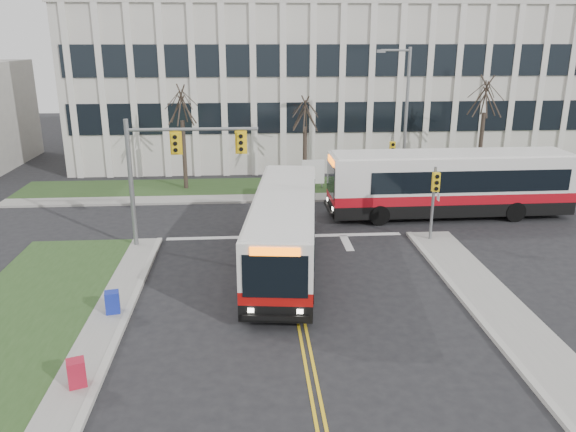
# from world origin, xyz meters

# --- Properties ---
(ground) EXTENTS (120.00, 120.00, 0.00)m
(ground) POSITION_xyz_m (0.00, 0.00, 0.00)
(ground) COLOR black
(ground) RESTS_ON ground
(sidewalk_west) EXTENTS (1.20, 26.00, 0.14)m
(sidewalk_west) POSITION_xyz_m (-7.00, -5.00, 0.07)
(sidewalk_west) COLOR #9E9B93
(sidewalk_west) RESTS_ON ground
(sidewalk_east) EXTENTS (2.00, 26.00, 0.14)m
(sidewalk_east) POSITION_xyz_m (7.50, -5.00, 0.07)
(sidewalk_east) COLOR #9E9B93
(sidewalk_east) RESTS_ON ground
(sidewalk_cross) EXTENTS (44.00, 1.60, 0.14)m
(sidewalk_cross) POSITION_xyz_m (5.00, 15.20, 0.07)
(sidewalk_cross) COLOR #9E9B93
(sidewalk_cross) RESTS_ON ground
(building_lawn) EXTENTS (44.00, 5.00, 0.12)m
(building_lawn) POSITION_xyz_m (5.00, 18.00, 0.06)
(building_lawn) COLOR #29431D
(building_lawn) RESTS_ON ground
(office_building) EXTENTS (40.00, 16.00, 12.00)m
(office_building) POSITION_xyz_m (5.00, 30.00, 6.00)
(office_building) COLOR beige
(office_building) RESTS_ON ground
(mast_arm_signal) EXTENTS (6.11, 0.38, 6.20)m
(mast_arm_signal) POSITION_xyz_m (-5.62, 7.16, 4.26)
(mast_arm_signal) COLOR slate
(mast_arm_signal) RESTS_ON ground
(signal_pole_near) EXTENTS (0.34, 0.39, 3.80)m
(signal_pole_near) POSITION_xyz_m (7.20, 6.90, 2.50)
(signal_pole_near) COLOR slate
(signal_pole_near) RESTS_ON ground
(signal_pole_far) EXTENTS (0.34, 0.39, 3.80)m
(signal_pole_far) POSITION_xyz_m (7.20, 15.40, 2.50)
(signal_pole_far) COLOR slate
(signal_pole_far) RESTS_ON ground
(streetlight) EXTENTS (2.15, 0.25, 9.20)m
(streetlight) POSITION_xyz_m (8.03, 16.20, 5.19)
(streetlight) COLOR slate
(streetlight) RESTS_ON ground
(directory_sign) EXTENTS (1.50, 0.12, 2.00)m
(directory_sign) POSITION_xyz_m (2.50, 17.50, 1.17)
(directory_sign) COLOR slate
(directory_sign) RESTS_ON ground
(tree_left) EXTENTS (1.80, 1.80, 7.70)m
(tree_left) POSITION_xyz_m (-6.00, 18.00, 5.51)
(tree_left) COLOR #42352B
(tree_left) RESTS_ON ground
(tree_mid) EXTENTS (1.80, 1.80, 6.82)m
(tree_mid) POSITION_xyz_m (2.00, 18.20, 4.88)
(tree_mid) COLOR #42352B
(tree_mid) RESTS_ON ground
(tree_right) EXTENTS (1.80, 1.80, 8.25)m
(tree_right) POSITION_xyz_m (14.00, 18.00, 5.91)
(tree_right) COLOR #42352B
(tree_right) RESTS_ON ground
(bus_main) EXTENTS (3.97, 12.17, 3.19)m
(bus_main) POSITION_xyz_m (-0.25, 4.46, 1.59)
(bus_main) COLOR silver
(bus_main) RESTS_ON ground
(bus_cross) EXTENTS (13.51, 3.09, 3.59)m
(bus_cross) POSITION_xyz_m (9.47, 11.07, 1.80)
(bus_cross) COLOR silver
(bus_cross) RESTS_ON ground
(newspaper_box_blue) EXTENTS (0.58, 0.54, 0.95)m
(newspaper_box_blue) POSITION_xyz_m (-6.81, 0.06, 0.47)
(newspaper_box_blue) COLOR #162697
(newspaper_box_blue) RESTS_ON ground
(newspaper_box_red) EXTENTS (0.62, 0.59, 0.95)m
(newspaper_box_red) POSITION_xyz_m (-6.80, -4.48, 0.47)
(newspaper_box_red) COLOR maroon
(newspaper_box_red) RESTS_ON ground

